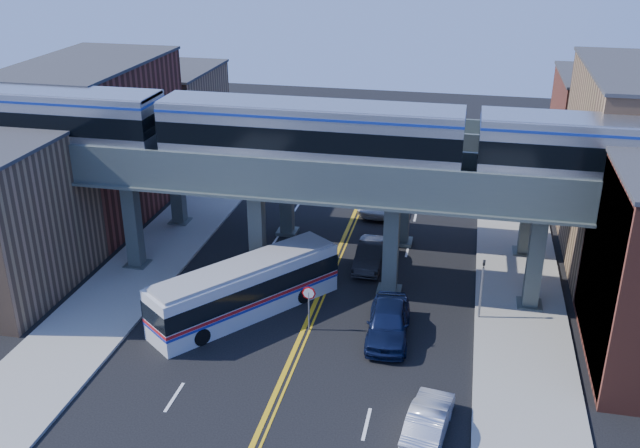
# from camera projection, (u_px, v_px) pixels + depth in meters

# --- Properties ---
(ground) EXTENTS (120.00, 120.00, 0.00)m
(ground) POSITION_uv_depth(u_px,v_px,m) (290.00, 360.00, 35.68)
(ground) COLOR black
(ground) RESTS_ON ground
(sidewalk_west) EXTENTS (5.00, 70.00, 0.16)m
(sidewalk_west) POSITION_uv_depth(u_px,v_px,m) (158.00, 253.00, 46.82)
(sidewalk_west) COLOR gray
(sidewalk_west) RESTS_ON ground
(sidewalk_east) EXTENTS (5.00, 70.00, 0.16)m
(sidewalk_east) POSITION_uv_depth(u_px,v_px,m) (518.00, 288.00, 42.39)
(sidewalk_east) COLOR gray
(sidewalk_east) RESTS_ON ground
(building_west_b) EXTENTS (8.00, 14.00, 11.00)m
(building_west_b) POSITION_uv_depth(u_px,v_px,m) (95.00, 141.00, 51.37)
(building_west_b) COLOR brown
(building_west_b) RESTS_ON ground
(building_west_c) EXTENTS (8.00, 10.00, 8.00)m
(building_west_c) POSITION_uv_depth(u_px,v_px,m) (169.00, 115.00, 63.61)
(building_west_c) COLOR #886446
(building_west_c) RESTS_ON ground
(building_east_c) EXTENTS (8.00, 10.00, 9.00)m
(building_east_c) POSITION_uv_depth(u_px,v_px,m) (606.00, 134.00, 56.29)
(building_east_c) COLOR brown
(building_east_c) RESTS_ON ground
(mural_panel) EXTENTS (0.10, 9.50, 9.50)m
(mural_panel) POSITION_uv_depth(u_px,v_px,m) (599.00, 268.00, 34.56)
(mural_panel) COLOR teal
(mural_panel) RESTS_ON ground
(elevated_viaduct_near) EXTENTS (52.00, 3.60, 7.40)m
(elevated_viaduct_near) POSITION_uv_depth(u_px,v_px,m) (323.00, 185.00, 40.25)
(elevated_viaduct_near) COLOR #404A48
(elevated_viaduct_near) RESTS_ON ground
(elevated_viaduct_far) EXTENTS (52.00, 3.60, 7.40)m
(elevated_viaduct_far) POSITION_uv_depth(u_px,v_px,m) (345.00, 148.00, 46.52)
(elevated_viaduct_far) COLOR #404A48
(elevated_viaduct_far) RESTS_ON ground
(transit_train) EXTENTS (51.67, 3.24, 3.79)m
(transit_train) POSITION_uv_depth(u_px,v_px,m) (310.00, 133.00, 39.20)
(transit_train) COLOR black
(transit_train) RESTS_ON elevated_viaduct_near
(stop_sign) EXTENTS (0.76, 0.09, 2.63)m
(stop_sign) POSITION_uv_depth(u_px,v_px,m) (309.00, 301.00, 37.60)
(stop_sign) COLOR slate
(stop_sign) RESTS_ON ground
(traffic_signal) EXTENTS (0.15, 0.18, 4.10)m
(traffic_signal) POSITION_uv_depth(u_px,v_px,m) (482.00, 283.00, 38.36)
(traffic_signal) COLOR slate
(traffic_signal) RESTS_ON ground
(transit_bus) EXTENTS (8.94, 10.50, 2.92)m
(transit_bus) POSITION_uv_depth(u_px,v_px,m) (246.00, 289.00, 39.33)
(transit_bus) COLOR silver
(transit_bus) RESTS_ON ground
(car_lane_a) EXTENTS (2.43, 5.49, 1.84)m
(car_lane_a) POSITION_uv_depth(u_px,v_px,m) (388.00, 322.00, 37.28)
(car_lane_a) COLOR #0E1636
(car_lane_a) RESTS_ON ground
(car_lane_b) EXTENTS (1.72, 4.74, 1.55)m
(car_lane_b) POSITION_uv_depth(u_px,v_px,m) (371.00, 255.00, 44.97)
(car_lane_b) COLOR #28282A
(car_lane_b) RESTS_ON ground
(car_lane_c) EXTENTS (3.32, 6.19, 1.65)m
(car_lane_c) POSITION_uv_depth(u_px,v_px,m) (382.00, 198.00, 53.68)
(car_lane_c) COLOR silver
(car_lane_c) RESTS_ON ground
(car_lane_d) EXTENTS (2.37, 5.27, 1.50)m
(car_lane_d) POSITION_uv_depth(u_px,v_px,m) (420.00, 183.00, 56.94)
(car_lane_d) COLOR #A6A7AB
(car_lane_d) RESTS_ON ground
(car_parked_curb) EXTENTS (2.15, 4.68, 1.49)m
(car_parked_curb) POSITION_uv_depth(u_px,v_px,m) (428.00, 420.00, 30.33)
(car_parked_curb) COLOR silver
(car_parked_curb) RESTS_ON ground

